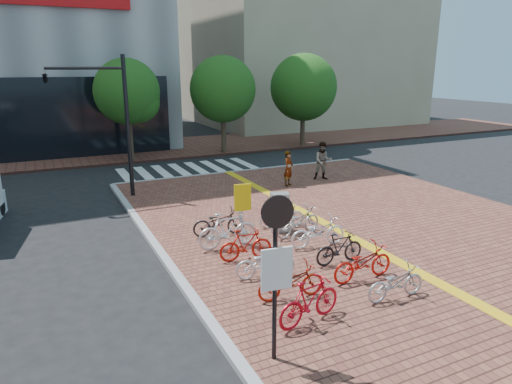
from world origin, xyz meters
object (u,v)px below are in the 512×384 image
bike_11 (282,215)px  bike_2 (266,262)px  bike_6 (396,282)px  bike_10 (298,222)px  bike_5 (219,222)px  pedestrian_b (323,161)px  bike_4 (228,230)px  bike_0 (310,301)px  pedestrian_a (288,169)px  yellow_sign (242,203)px  traffic_light_pole (91,101)px  notice_sign (276,260)px  bike_7 (363,263)px  bike_3 (246,245)px  bike_1 (291,281)px  bike_8 (340,248)px  utility_box (279,212)px  bike_9 (318,232)px

bike_11 → bike_2: bearing=155.2°
bike_6 → bike_10: (0.10, 4.75, 0.05)m
bike_5 → pedestrian_b: bearing=-47.9°
bike_4 → bike_11: size_ratio=1.19×
bike_2 → bike_0: bearing=-172.5°
bike_11 → bike_0: bearing=166.9°
bike_5 → pedestrian_a: bearing=-40.5°
bike_2 → yellow_sign: size_ratio=0.84×
traffic_light_pole → bike_10: bearing=-54.1°
bike_2 → bike_11: bearing=-24.3°
notice_sign → pedestrian_a: bearing=59.2°
bike_7 → yellow_sign: (-1.82, 3.68, 0.88)m
bike_3 → bike_11: bearing=-41.6°
bike_1 → bike_6: bearing=-108.7°
bike_1 → pedestrian_a: (5.34, 9.49, 0.38)m
bike_2 → bike_5: (0.03, 3.49, 0.03)m
bike_8 → notice_sign: notice_sign is taller
bike_11 → bike_4: bearing=121.1°
bike_10 → notice_sign: size_ratio=0.55×
bike_8 → bike_10: size_ratio=0.85×
pedestrian_a → yellow_sign: bearing=-165.8°
pedestrian_b → yellow_sign: yellow_sign is taller
bike_4 → utility_box: bearing=-73.5°
bike_2 → pedestrian_b: bearing=-30.6°
bike_3 → bike_5: size_ratio=0.90×
pedestrian_b → utility_box: size_ratio=1.40×
pedestrian_a → utility_box: (-3.32, -5.20, -0.16)m
bike_10 → notice_sign: bearing=135.0°
utility_box → yellow_sign: bearing=-161.2°
bike_2 → traffic_light_pole: size_ratio=0.28×
bike_3 → notice_sign: bearing=169.5°
bike_8 → bike_11: size_ratio=0.96×
bike_0 → bike_9: bike_0 is taller
bike_10 → traffic_light_pole: bearing=25.4°
bike_3 → pedestrian_b: (7.55, 7.29, 0.46)m
bike_0 → bike_5: bike_0 is taller
pedestrian_a → pedestrian_b: bearing=-26.0°
bike_5 → notice_sign: 7.08m
pedestrian_b → traffic_light_pole: bearing=-161.5°
bike_4 → bike_6: (2.42, -4.77, -0.15)m
bike_7 → pedestrian_b: size_ratio=0.98×
bike_9 → bike_5: bearing=52.0°
bike_5 → yellow_sign: (0.40, -1.03, 0.90)m
bike_8 → pedestrian_a: pedestrian_a is taller
bike_0 → bike_5: (0.17, 5.88, -0.06)m
notice_sign → bike_7: bearing=28.7°
pedestrian_a → utility_box: bearing=-157.7°
bike_3 → bike_8: bearing=-113.6°
bike_4 → bike_8: (2.42, -2.48, -0.11)m
utility_box → bike_1: bearing=-115.3°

